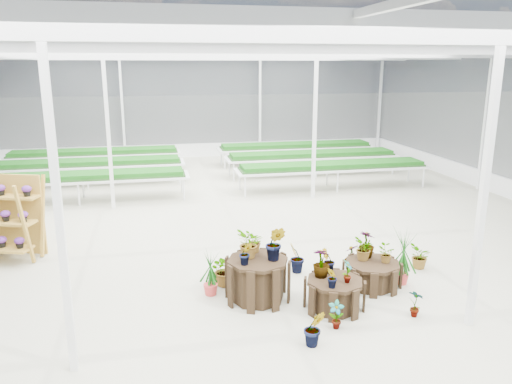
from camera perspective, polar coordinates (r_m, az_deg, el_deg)
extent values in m
plane|color=gray|center=(11.25, -1.80, -6.62)|extent=(24.00, 24.00, 0.00)
cylinder|color=black|center=(8.86, 0.18, -9.95)|extent=(1.44, 1.44, 0.75)
cylinder|color=black|center=(8.70, 8.93, -11.46)|extent=(1.30, 1.30, 0.52)
cylinder|color=black|center=(9.66, 13.09, -9.12)|extent=(1.35, 1.35, 0.47)
imported|color=#11480F|center=(8.67, -0.80, -5.94)|extent=(0.43, 0.49, 0.52)
imported|color=#11480F|center=(8.56, 2.23, -5.87)|extent=(0.43, 0.40, 0.62)
imported|color=#11480F|center=(8.95, -0.18, -5.72)|extent=(0.40, 0.43, 0.39)
imported|color=#11480F|center=(8.42, -1.17, -7.02)|extent=(0.23, 0.19, 0.40)
imported|color=#11480F|center=(8.58, 7.46, -8.00)|extent=(0.38, 0.38, 0.51)
imported|color=#11480F|center=(8.44, 10.43, -8.92)|extent=(0.24, 0.25, 0.40)
imported|color=#11480F|center=(8.76, 8.22, -7.79)|extent=(0.29, 0.26, 0.45)
imported|color=#11480F|center=(8.22, 8.73, -9.68)|extent=(0.19, 0.22, 0.36)
imported|color=#11480F|center=(9.55, 12.23, -6.38)|extent=(0.47, 0.50, 0.45)
imported|color=#11480F|center=(9.57, 14.55, -6.83)|extent=(0.40, 0.40, 0.34)
imported|color=#11480F|center=(9.70, 12.53, -5.82)|extent=(0.41, 0.41, 0.53)
imported|color=#11480F|center=(9.45, -3.53, -8.82)|extent=(0.65, 0.59, 0.63)
imported|color=#11480F|center=(7.61, 6.69, -15.18)|extent=(0.34, 0.28, 0.57)
imported|color=#11480F|center=(8.11, 9.14, -13.71)|extent=(0.29, 0.25, 0.46)
imported|color=#11480F|center=(8.75, 17.78, -12.01)|extent=(0.28, 0.31, 0.48)
imported|color=#11480F|center=(10.69, 18.23, -7.03)|extent=(0.59, 0.61, 0.52)
imported|color=#11480F|center=(10.30, 10.92, -7.32)|extent=(0.40, 0.40, 0.53)
imported|color=#11480F|center=(9.98, 4.63, -7.51)|extent=(0.44, 0.45, 0.64)
imported|color=#11480F|center=(9.39, -0.83, -8.89)|extent=(0.50, 0.50, 0.64)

